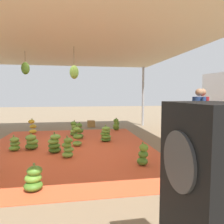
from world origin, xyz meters
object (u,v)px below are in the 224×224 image
(banana_bunch_4, at_px, (77,137))
(worker_0, at_px, (198,112))
(banana_bunch_7, at_px, (33,127))
(banana_bunch_1, at_px, (74,129))
(banana_bunch_6, at_px, (116,125))
(worker_1, at_px, (202,112))
(banana_bunch_10, at_px, (15,144))
(banana_bunch_2, at_px, (68,148))
(banana_bunch_12, at_px, (32,142))
(banana_bunch_9, at_px, (54,144))
(banana_bunch_3, at_px, (34,179))
(banana_bunch_0, at_px, (79,131))
(banana_bunch_11, at_px, (106,134))
(speaker_stack, at_px, (209,214))
(banana_bunch_13, at_px, (143,155))
(crate_0, at_px, (91,124))

(banana_bunch_4, bearing_deg, worker_0, 84.51)
(banana_bunch_7, bearing_deg, worker_0, 63.71)
(banana_bunch_1, distance_m, banana_bunch_7, 1.72)
(banana_bunch_1, xyz_separation_m, banana_bunch_6, (-0.92, 1.68, -0.02))
(banana_bunch_6, relative_size, worker_1, 0.31)
(banana_bunch_10, xyz_separation_m, worker_1, (-0.03, 5.31, 0.78))
(banana_bunch_2, height_order, banana_bunch_12, banana_bunch_2)
(banana_bunch_4, bearing_deg, banana_bunch_12, -80.94)
(banana_bunch_9, distance_m, banana_bunch_10, 1.11)
(banana_bunch_6, distance_m, worker_1, 3.46)
(banana_bunch_3, height_order, banana_bunch_7, banana_bunch_7)
(banana_bunch_0, relative_size, banana_bunch_11, 1.06)
(banana_bunch_6, xyz_separation_m, worker_0, (2.74, 1.95, 0.73))
(banana_bunch_4, distance_m, banana_bunch_11, 0.99)
(banana_bunch_10, bearing_deg, banana_bunch_2, 60.49)
(banana_bunch_2, height_order, speaker_stack, speaker_stack)
(banana_bunch_7, height_order, banana_bunch_10, banana_bunch_7)
(banana_bunch_11, bearing_deg, banana_bunch_10, -74.44)
(banana_bunch_2, height_order, banana_bunch_7, banana_bunch_7)
(banana_bunch_1, xyz_separation_m, banana_bunch_13, (3.37, 1.46, -0.03))
(banana_bunch_3, xyz_separation_m, banana_bunch_11, (-3.15, 1.54, 0.05))
(banana_bunch_1, xyz_separation_m, worker_1, (1.72, 3.80, 0.71))
(banana_bunch_2, distance_m, banana_bunch_4, 1.07)
(banana_bunch_11, height_order, worker_0, worker_0)
(banana_bunch_2, bearing_deg, banana_bunch_13, 61.97)
(banana_bunch_3, relative_size, banana_bunch_13, 0.86)
(crate_0, bearing_deg, worker_1, 38.99)
(banana_bunch_2, xyz_separation_m, banana_bunch_3, (1.67, -0.44, -0.04))
(banana_bunch_13, xyz_separation_m, worker_0, (-1.55, 2.18, 0.74))
(banana_bunch_2, height_order, worker_1, worker_1)
(speaker_stack, bearing_deg, banana_bunch_2, -164.41)
(banana_bunch_12, bearing_deg, worker_0, 88.21)
(crate_0, bearing_deg, banana_bunch_10, -30.36)
(banana_bunch_7, xyz_separation_m, banana_bunch_9, (2.84, 1.09, -0.02))
(worker_1, xyz_separation_m, crate_0, (-3.79, -3.07, -0.82))
(banana_bunch_3, bearing_deg, banana_bunch_7, -168.62)
(banana_bunch_1, relative_size, banana_bunch_7, 0.99)
(banana_bunch_2, xyz_separation_m, banana_bunch_9, (-0.43, -0.35, 0.01))
(banana_bunch_10, relative_size, speaker_stack, 0.29)
(banana_bunch_0, height_order, banana_bunch_3, banana_bunch_0)
(banana_bunch_3, bearing_deg, banana_bunch_0, 168.71)
(banana_bunch_2, bearing_deg, banana_bunch_9, -141.14)
(banana_bunch_1, relative_size, banana_bunch_10, 1.36)
(banana_bunch_9, xyz_separation_m, worker_1, (-0.39, 4.26, 0.73))
(banana_bunch_4, xyz_separation_m, banana_bunch_13, (1.88, 1.35, -0.04))
(banana_bunch_13, relative_size, speaker_stack, 0.34)
(speaker_stack, bearing_deg, banana_bunch_9, -161.59)
(worker_1, relative_size, crate_0, 4.27)
(banana_bunch_3, bearing_deg, banana_bunch_13, 112.47)
(banana_bunch_0, bearing_deg, speaker_stack, 7.50)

